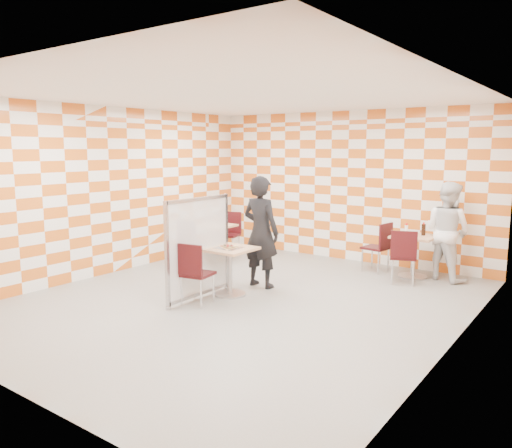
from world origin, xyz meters
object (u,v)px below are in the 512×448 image
Objects in this scene: man_dark at (261,232)px; soda_bottle at (424,230)px; main_table at (230,263)px; chair_second_front at (403,253)px; chair_empty_near at (190,239)px; second_table at (414,249)px; sport_bottle at (406,229)px; empty_table at (214,237)px; chair_empty_far at (230,230)px; man_white at (447,231)px; chair_main_front at (194,269)px; partition at (199,248)px; chair_second_side at (380,243)px.

man_dark is 7.94× the size of soda_bottle.
chair_second_front reaches higher than main_table.
chair_empty_near is 0.51× the size of man_dark.
sport_bottle is (-0.17, 0.05, 0.33)m from second_table.
second_table and empty_table have the same top height.
man_white is at bearing 8.57° from chair_empty_far.
man_dark is (1.87, -0.31, 0.37)m from chair_empty_near.
sport_bottle is (3.55, 1.80, 0.29)m from chair_empty_near.
empty_table is 2.86m from chair_main_front.
chair_empty_far is 4.33m from man_white.
partition is 3.81m from sport_bottle.
chair_second_front and chair_empty_far have the same top height.
man_white reaches higher than chair_empty_near.
main_table is 0.73m from chair_main_front.
main_table is 0.57m from partition.
soda_bottle is (0.29, 0.05, 0.01)m from sport_bottle.
second_table is at bearing 55.10° from partition.
chair_main_front is 0.42m from partition.
chair_main_front is at bearing 84.04° from man_dark.
partition is at bearing -125.47° from soda_bottle.
chair_empty_far is at bearing 30.27° from man_white.
chair_empty_far is (-3.16, -0.43, 0.00)m from chair_second_side.
man_white is at bearing -134.53° from man_dark.
sport_bottle is at bearing 57.38° from main_table.
man_dark is (0.11, 0.68, 0.40)m from main_table.
man_white reaches higher than partition.
chair_empty_far is at bearing -37.87° from man_dark.
empty_table is 3.98m from soda_bottle.
chair_empty_far is 4.62× the size of sport_bottle.
man_dark is at bearing -27.78° from empty_table.
partition is 7.75× the size of sport_bottle.
chair_main_front and chair_second_front have the same top height.
empty_table is at bearing -171.86° from chair_second_front.
chair_empty_near is (-0.06, -0.64, 0.04)m from empty_table.
chair_empty_far is (-3.78, 0.12, 0.00)m from chair_second_front.
chair_empty_near is at bearing 150.67° from main_table.
main_table is at bearing -116.45° from chair_second_side.
chair_empty_far reaches higher than main_table.
chair_empty_far reaches higher than second_table.
chair_empty_far is (-1.81, 2.28, 0.04)m from main_table.
main_table is 3.83m from man_white.
soda_bottle is at bearing 10.36° from chair_second_side.
man_white is (1.11, 0.21, 0.31)m from chair_second_side.
main_table is 3.03m from chair_second_side.
chair_second_side is at bearing 138.64° from chair_second_front.
chair_second_front is 3.91m from chair_empty_near.
chair_second_front is 2.41m from man_dark.
soda_bottle is at bearing 54.53° from partition.
chair_second_side is 3.53m from partition.
partition is at bearing -120.77° from main_table.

